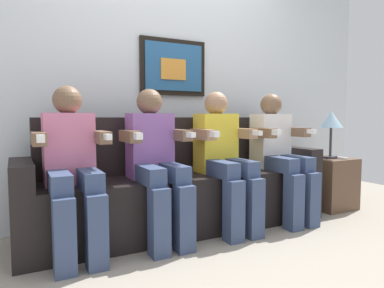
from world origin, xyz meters
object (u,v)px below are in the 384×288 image
object	(u,v)px
side_table_right	(330,183)
spare_remote_on_table	(341,158)
person_right_center	(224,154)
table_lamp	(331,122)
person_leftmost	(72,163)
person_rightmost	(279,151)
couch	(182,190)
person_left_center	(156,158)

from	to	relation	value
side_table_right	spare_remote_on_table	distance (m)	0.28
person_right_center	table_lamp	bearing A→B (deg)	2.21
person_leftmost	person_rightmost	size ratio (longest dim) A/B	1.00
couch	table_lamp	xyz separation A→B (m)	(1.56, -0.12, 0.55)
person_rightmost	spare_remote_on_table	xyz separation A→B (m)	(0.73, -0.05, -0.10)
person_leftmost	side_table_right	world-z (taller)	person_leftmost
person_rightmost	spare_remote_on_table	world-z (taller)	person_rightmost
person_right_center	side_table_right	world-z (taller)	person_right_center
person_right_center	person_rightmost	world-z (taller)	same
table_lamp	person_leftmost	bearing A→B (deg)	-178.84
side_table_right	spare_remote_on_table	bearing A→B (deg)	-79.66
table_lamp	spare_remote_on_table	size ratio (longest dim) A/B	3.54
couch	person_rightmost	bearing A→B (deg)	-11.04
side_table_right	table_lamp	xyz separation A→B (m)	(-0.02, -0.01, 0.61)
person_left_center	spare_remote_on_table	xyz separation A→B (m)	(1.89, -0.05, -0.10)
couch	table_lamp	bearing A→B (deg)	-4.40
person_left_center	side_table_right	world-z (taller)	person_left_center
person_leftmost	spare_remote_on_table	xyz separation A→B (m)	(2.46, -0.05, -0.10)
couch	person_leftmost	bearing A→B (deg)	-168.97
couch	person_right_center	size ratio (longest dim) A/B	2.21
person_leftmost	spare_remote_on_table	size ratio (longest dim) A/B	8.54
table_lamp	spare_remote_on_table	bearing A→B (deg)	-67.81
person_rightmost	spare_remote_on_table	bearing A→B (deg)	-3.64
table_lamp	spare_remote_on_table	xyz separation A→B (m)	(0.04, -0.10, -0.35)
person_left_center	person_rightmost	bearing A→B (deg)	0.00
side_table_right	table_lamp	size ratio (longest dim) A/B	1.09
person_leftmost	side_table_right	xyz separation A→B (m)	(2.44, 0.06, -0.36)
spare_remote_on_table	table_lamp	bearing A→B (deg)	112.19
person_leftmost	person_right_center	bearing A→B (deg)	0.00
person_leftmost	table_lamp	xyz separation A→B (m)	(2.43, 0.05, 0.25)
person_left_center	person_rightmost	xyz separation A→B (m)	(1.16, 0.00, 0.00)
person_right_center	person_leftmost	bearing A→B (deg)	180.00
person_right_center	couch	bearing A→B (deg)	149.67
couch	table_lamp	size ratio (longest dim) A/B	5.34
person_leftmost	person_rightmost	distance (m)	1.73
person_rightmost	person_leftmost	bearing A→B (deg)	180.00
person_leftmost	person_left_center	xyz separation A→B (m)	(0.58, 0.00, 0.00)
person_left_center	person_leftmost	bearing A→B (deg)	180.00
couch	spare_remote_on_table	bearing A→B (deg)	-7.68
spare_remote_on_table	person_leftmost	bearing A→B (deg)	178.92
person_rightmost	table_lamp	size ratio (longest dim) A/B	2.41
table_lamp	person_left_center	bearing A→B (deg)	-178.48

